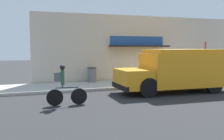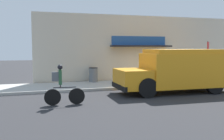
{
  "view_description": "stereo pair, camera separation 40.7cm",
  "coord_description": "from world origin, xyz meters",
  "px_view_note": "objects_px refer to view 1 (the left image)",
  "views": [
    {
      "loc": [
        -8.29,
        -12.95,
        2.28
      ],
      "look_at": [
        -3.83,
        -0.2,
        1.1
      ],
      "focal_mm": 42.0,
      "sensor_mm": 36.0,
      "label": 1
    },
    {
      "loc": [
        -7.9,
        -13.08,
        2.28
      ],
      "look_at": [
        -3.83,
        -0.2,
        1.1
      ],
      "focal_mm": 42.0,
      "sensor_mm": 36.0,
      "label": 2
    }
  ],
  "objects_px": {
    "trash_bin": "(92,75)",
    "stop_sign_post": "(205,54)",
    "cyclist": "(64,86)",
    "school_bus": "(178,70)"
  },
  "relations": [
    {
      "from": "school_bus",
      "to": "stop_sign_post",
      "type": "distance_m",
      "value": 4.19
    },
    {
      "from": "stop_sign_post",
      "to": "trash_bin",
      "type": "distance_m",
      "value": 7.23
    },
    {
      "from": "trash_bin",
      "to": "stop_sign_post",
      "type": "bearing_deg",
      "value": -15.13
    },
    {
      "from": "school_bus",
      "to": "trash_bin",
      "type": "xyz_separation_m",
      "value": [
        -3.43,
        4.14,
        -0.55
      ]
    },
    {
      "from": "cyclist",
      "to": "trash_bin",
      "type": "bearing_deg",
      "value": 67.7
    },
    {
      "from": "school_bus",
      "to": "cyclist",
      "type": "bearing_deg",
      "value": -167.18
    },
    {
      "from": "school_bus",
      "to": "trash_bin",
      "type": "height_order",
      "value": "school_bus"
    },
    {
      "from": "cyclist",
      "to": "stop_sign_post",
      "type": "bearing_deg",
      "value": 23.49
    },
    {
      "from": "cyclist",
      "to": "school_bus",
      "type": "bearing_deg",
      "value": 14.52
    },
    {
      "from": "stop_sign_post",
      "to": "trash_bin",
      "type": "relative_size",
      "value": 2.84
    }
  ]
}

